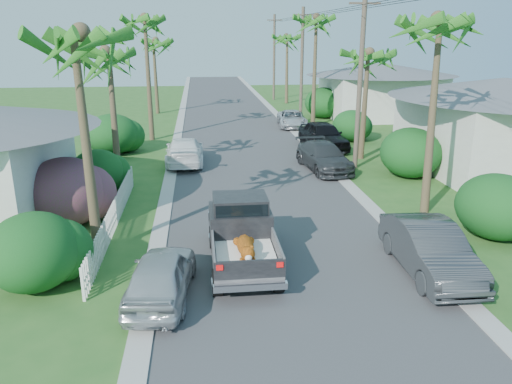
{
  "coord_description": "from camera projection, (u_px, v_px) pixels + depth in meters",
  "views": [
    {
      "loc": [
        -2.73,
        -12.49,
        6.92
      ],
      "look_at": [
        -0.74,
        4.87,
        1.4
      ],
      "focal_mm": 35.0,
      "sensor_mm": 36.0,
      "label": 1
    }
  ],
  "objects": [
    {
      "name": "shrub_l_c",
      "position": [
        97.0,
        172.0,
        22.58
      ],
      "size": [
        2.4,
        2.64,
        2.0
      ],
      "primitive_type": "ellipsoid",
      "color": "#134418",
      "rests_on": "ground"
    },
    {
      "name": "picket_fence",
      "position": [
        114.0,
        215.0,
        18.62
      ],
      "size": [
        0.1,
        11.0,
        1.0
      ],
      "primitive_type": "cube",
      "color": "white",
      "rests_on": "ground"
    },
    {
      "name": "utility_pole_b",
      "position": [
        360.0,
        82.0,
        25.74
      ],
      "size": [
        1.6,
        0.26,
        9.0
      ],
      "color": "brown",
      "rests_on": "ground"
    },
    {
      "name": "palm_l_c",
      "position": [
        145.0,
        18.0,
        32.02
      ],
      "size": [
        4.4,
        4.4,
        9.2
      ],
      "color": "brown",
      "rests_on": "ground"
    },
    {
      "name": "house_right_near",
      "position": [
        499.0,
        128.0,
        26.32
      ],
      "size": [
        8.0,
        9.0,
        4.8
      ],
      "color": "silver",
      "rests_on": "ground"
    },
    {
      "name": "shrub_l_d",
      "position": [
        112.0,
        134.0,
        30.03
      ],
      "size": [
        3.2,
        3.52,
        2.4
      ],
      "primitive_type": "ellipsoid",
      "color": "#134418",
      "rests_on": "ground"
    },
    {
      "name": "parked_car_rf",
      "position": [
        323.0,
        136.0,
        31.37
      ],
      "size": [
        2.64,
        5.19,
        1.69
      ],
      "primitive_type": "imported",
      "rotation": [
        0.0,
        0.0,
        0.13
      ],
      "color": "black",
      "rests_on": "ground"
    },
    {
      "name": "parked_car_rm",
      "position": [
        324.0,
        157.0,
        26.52
      ],
      "size": [
        2.53,
        5.06,
        1.41
      ],
      "primitive_type": "imported",
      "rotation": [
        0.0,
        0.0,
        0.12
      ],
      "color": "#303235",
      "rests_on": "ground"
    },
    {
      "name": "palm_l_b",
      "position": [
        108.0,
        52.0,
        22.99
      ],
      "size": [
        4.4,
        4.4,
        7.4
      ],
      "color": "brown",
      "rests_on": "ground"
    },
    {
      "name": "palm_r_b",
      "position": [
        368.0,
        53.0,
        27.34
      ],
      "size": [
        4.4,
        4.4,
        7.2
      ],
      "color": "brown",
      "rests_on": "ground"
    },
    {
      "name": "shrub_r_c",
      "position": [
        352.0,
        126.0,
        33.65
      ],
      "size": [
        2.6,
        2.86,
        2.1
      ],
      "primitive_type": "ellipsoid",
      "color": "#134418",
      "rests_on": "ground"
    },
    {
      "name": "ground",
      "position": [
        301.0,
        289.0,
        14.21
      ],
      "size": [
        120.0,
        120.0,
        0.0
      ],
      "primitive_type": "plane",
      "color": "#2B5921",
      "rests_on": "ground"
    },
    {
      "name": "utility_pole_d",
      "position": [
        274.0,
        57.0,
        54.16
      ],
      "size": [
        1.6,
        0.26,
        9.0
      ],
      "color": "brown",
      "rests_on": "ground"
    },
    {
      "name": "parked_car_rn",
      "position": [
        430.0,
        249.0,
        14.96
      ],
      "size": [
        1.72,
        4.68,
        1.53
      ],
      "primitive_type": "imported",
      "rotation": [
        0.0,
        0.0,
        -0.02
      ],
      "color": "#34373A",
      "rests_on": "ground"
    },
    {
      "name": "parked_car_lf",
      "position": [
        185.0,
        151.0,
        27.76
      ],
      "size": [
        2.04,
        5.0,
        1.45
      ],
      "primitive_type": "imported",
      "rotation": [
        0.0,
        0.0,
        3.14
      ],
      "color": "white",
      "rests_on": "ground"
    },
    {
      "name": "utility_pole_c",
      "position": [
        302.0,
        65.0,
        39.95
      ],
      "size": [
        1.6,
        0.26,
        9.0
      ],
      "color": "brown",
      "rests_on": "ground"
    },
    {
      "name": "shrub_l_a",
      "position": [
        33.0,
        252.0,
        14.01
      ],
      "size": [
        2.6,
        2.86,
        2.2
      ],
      "primitive_type": "ellipsoid",
      "color": "#134418",
      "rests_on": "ground"
    },
    {
      "name": "curb_left",
      "position": [
        179.0,
        131.0,
        37.42
      ],
      "size": [
        0.6,
        100.0,
        0.06
      ],
      "primitive_type": "cube",
      "color": "#A5A39E",
      "rests_on": "ground"
    },
    {
      "name": "house_right_far",
      "position": [
        380.0,
        92.0,
        43.4
      ],
      "size": [
        9.0,
        8.0,
        4.6
      ],
      "color": "silver",
      "rests_on": "ground"
    },
    {
      "name": "palm_r_d",
      "position": [
        287.0,
        37.0,
        50.77
      ],
      "size": [
        4.4,
        4.4,
        8.0
      ],
      "color": "brown",
      "rests_on": "ground"
    },
    {
      "name": "parked_car_rd",
      "position": [
        292.0,
        119.0,
        38.92
      ],
      "size": [
        2.45,
        4.68,
        1.26
      ],
      "primitive_type": "imported",
      "rotation": [
        0.0,
        0.0,
        -0.08
      ],
      "color": "silver",
      "rests_on": "ground"
    },
    {
      "name": "curb_right",
      "position": [
        291.0,
        128.0,
        38.35
      ],
      "size": [
        0.6,
        100.0,
        0.06
      ],
      "primitive_type": "cube",
      "color": "#A5A39E",
      "rests_on": "ground"
    },
    {
      "name": "palm_r_a",
      "position": [
        442.0,
        20.0,
        18.34
      ],
      "size": [
        4.4,
        4.4,
        8.7
      ],
      "color": "brown",
      "rests_on": "ground"
    },
    {
      "name": "shrub_r_b",
      "position": [
        411.0,
        153.0,
        25.1
      ],
      "size": [
        3.0,
        3.3,
        2.5
      ],
      "primitive_type": "ellipsoid",
      "color": "#134418",
      "rests_on": "ground"
    },
    {
      "name": "parked_car_ln",
      "position": [
        161.0,
        276.0,
        13.52
      ],
      "size": [
        2.02,
        4.12,
        1.35
      ],
      "primitive_type": "imported",
      "rotation": [
        0.0,
        0.0,
        3.03
      ],
      "color": "#B8BCC0",
      "rests_on": "ground"
    },
    {
      "name": "pickup_truck",
      "position": [
        241.0,
        230.0,
        15.79
      ],
      "size": [
        1.98,
        5.12,
        2.06
      ],
      "color": "black",
      "rests_on": "ground"
    },
    {
      "name": "palm_l_a",
      "position": [
        75.0,
        34.0,
        14.29
      ],
      "size": [
        4.4,
        4.4,
        8.2
      ],
      "color": "brown",
      "rests_on": "ground"
    },
    {
      "name": "palm_r_c",
      "position": [
        316.0,
        18.0,
        37.07
      ],
      "size": [
        4.4,
        4.4,
        9.4
      ],
      "color": "brown",
      "rests_on": "ground"
    },
    {
      "name": "shrub_r_a",
      "position": [
        497.0,
        207.0,
        17.53
      ],
      "size": [
        2.8,
        3.08,
        2.3
      ],
      "primitive_type": "ellipsoid",
      "color": "#134418",
      "rests_on": "ground"
    },
    {
      "name": "shrub_l_b",
      "position": [
        66.0,
        192.0,
        18.66
      ],
      "size": [
        3.0,
        3.3,
        2.6
      ],
      "primitive_type": "ellipsoid",
      "color": "#A61769",
      "rests_on": "ground"
    },
    {
      "name": "palm_l_d",
      "position": [
        153.0,
        40.0,
        43.77
      ],
      "size": [
        4.4,
        4.4,
        7.7
      ],
      "color": "brown",
      "rests_on": "ground"
    },
    {
      "name": "shrub_r_d",
      "position": [
        323.0,
        103.0,
        43.1
      ],
      "size": [
        3.2,
        3.52,
        2.6
      ],
      "primitive_type": "ellipsoid",
      "color": "#134418",
      "rests_on": "ground"
    },
    {
      "name": "road",
      "position": [
        236.0,
        130.0,
        37.89
      ],
      "size": [
        8.0,
        100.0,
        0.02
      ],
      "primitive_type": "cube",
      "color": "#38383A",
      "rests_on": "ground"
    }
  ]
}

